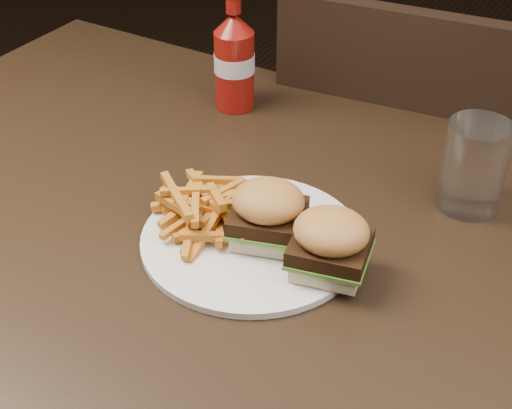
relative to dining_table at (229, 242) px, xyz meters
The scene contains 8 objects.
dining_table is the anchor object (origin of this frame).
chair_far 0.67m from the dining_table, 86.29° to the left, with size 0.44×0.44×0.04m, color black.
plate 0.05m from the dining_table, 14.56° to the right, with size 0.26×0.26×0.01m, color white.
sandwich_half_a 0.07m from the dining_table, ahead, with size 0.07×0.07×0.02m, color beige.
sandwich_half_b 0.15m from the dining_table, ahead, with size 0.07×0.07×0.02m, color beige.
fries_pile 0.06m from the dining_table, 156.37° to the right, with size 0.12×0.12×0.05m, color #BD7C1B, non-canonical shape.
ketchup_bottle 0.32m from the dining_table, 121.06° to the left, with size 0.06×0.06×0.12m, color maroon.
tumbler 0.31m from the dining_table, 40.63° to the left, with size 0.08×0.08×0.12m, color white.
Camera 1 is at (0.42, -0.63, 1.32)m, focal length 55.00 mm.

